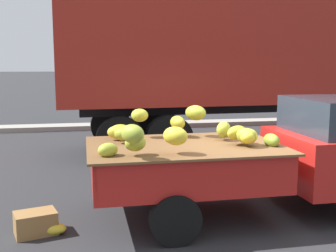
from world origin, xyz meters
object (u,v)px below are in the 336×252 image
Objects in this scene: pickup_truck at (304,153)px; semi_trailer at (290,50)px; fallen_banana_bunch_near_tailgate at (51,228)px; produce_crate at (36,223)px.

semi_trailer is (2.09, 4.69, 1.66)m from pickup_truck.
fallen_banana_bunch_near_tailgate is 0.76× the size of produce_crate.
pickup_truck is 3.76m from fallen_banana_bunch_near_tailgate.
pickup_truck is at bearing 2.80° from produce_crate.
produce_crate is (-3.86, -0.19, -0.74)m from pickup_truck.
semi_trailer is at bearing 39.32° from produce_crate.
semi_trailer is at bearing 40.51° from fallen_banana_bunch_near_tailgate.
pickup_truck is 12.00× the size of fallen_banana_bunch_near_tailgate.
produce_crate is (-5.95, -4.87, -2.39)m from semi_trailer.
semi_trailer is 23.22× the size of produce_crate.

